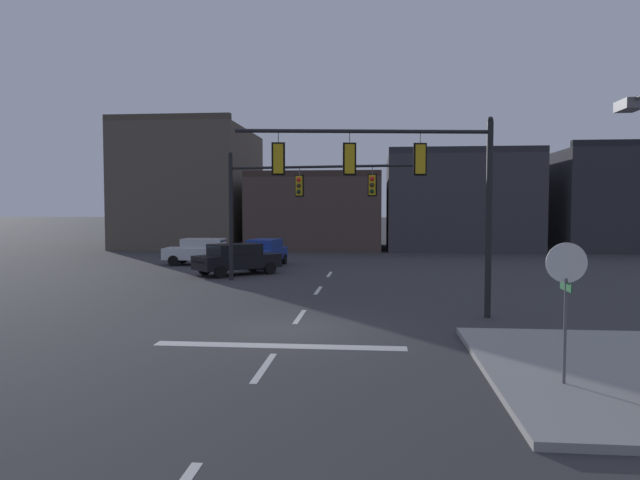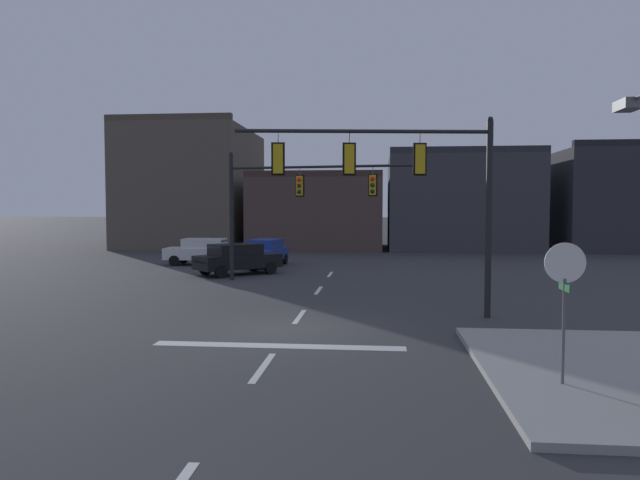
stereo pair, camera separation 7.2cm
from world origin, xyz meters
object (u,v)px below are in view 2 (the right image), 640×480
(signal_mast_near_side, at_px, (404,177))
(stop_sign, at_px, (565,279))
(signal_mast_far_side, at_px, (287,195))
(car_lot_nearside, at_px, (203,251))
(car_lot_middle, at_px, (237,258))
(car_lot_farside, at_px, (265,252))

(signal_mast_near_side, height_order, stop_sign, signal_mast_near_side)
(signal_mast_near_side, distance_m, signal_mast_far_side, 10.00)
(signal_mast_near_side, height_order, car_lot_nearside, signal_mast_near_side)
(signal_mast_far_side, height_order, stop_sign, signal_mast_far_side)
(signal_mast_near_side, relative_size, car_lot_middle, 1.80)
(signal_mast_near_side, height_order, car_lot_middle, signal_mast_near_side)
(car_lot_nearside, bearing_deg, signal_mast_far_side, -49.89)
(car_lot_nearside, xyz_separation_m, car_lot_farside, (3.92, -0.38, 0.00))
(signal_mast_near_side, relative_size, car_lot_farside, 1.74)
(signal_mast_far_side, height_order, car_lot_nearside, signal_mast_far_side)
(car_lot_nearside, bearing_deg, car_lot_middle, -55.93)
(stop_sign, xyz_separation_m, car_lot_nearside, (-14.13, 23.37, -1.29))
(stop_sign, distance_m, car_lot_nearside, 27.34)
(signal_mast_near_side, relative_size, car_lot_nearside, 1.78)
(stop_sign, xyz_separation_m, car_lot_farside, (-10.21, 22.99, -1.29))
(stop_sign, relative_size, car_lot_middle, 0.64)
(signal_mast_near_side, relative_size, stop_sign, 2.82)
(signal_mast_far_side, bearing_deg, car_lot_farside, 108.92)
(signal_mast_far_side, relative_size, car_lot_farside, 1.94)
(stop_sign, bearing_deg, signal_mast_far_side, 116.12)
(stop_sign, distance_m, car_lot_middle, 21.36)
(car_lot_farside, bearing_deg, stop_sign, -66.06)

